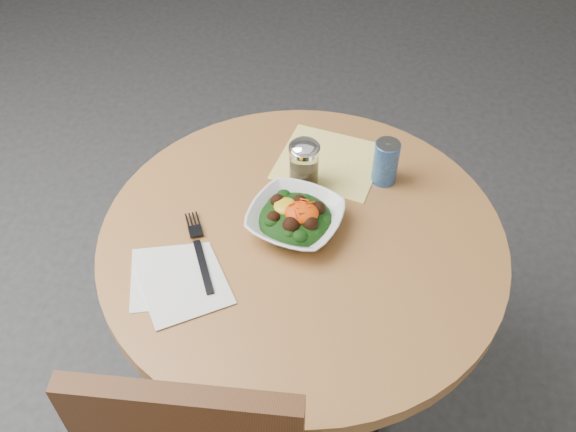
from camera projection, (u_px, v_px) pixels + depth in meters
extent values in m
plane|color=#2E2E31|center=(298.00, 398.00, 1.96)|extent=(6.00, 6.00, 0.00)
cylinder|color=black|center=(298.00, 395.00, 1.95)|extent=(0.52, 0.52, 0.03)
cylinder|color=black|center=(300.00, 334.00, 1.70)|extent=(0.10, 0.10, 0.71)
cylinder|color=#A7703C|center=(302.00, 241.00, 1.43)|extent=(0.90, 0.90, 0.04)
cube|color=yellow|center=(329.00, 162.00, 1.58)|extent=(0.28, 0.27, 0.00)
cube|color=silver|center=(172.00, 276.00, 1.33)|extent=(0.20, 0.20, 0.00)
cube|color=silver|center=(185.00, 286.00, 1.32)|extent=(0.23, 0.23, 0.00)
imported|color=white|center=(295.00, 219.00, 1.41)|extent=(0.25, 0.25, 0.05)
ellipsoid|color=black|center=(295.00, 220.00, 1.41)|extent=(0.16, 0.16, 0.06)
ellipsoid|color=gold|center=(286.00, 206.00, 1.41)|extent=(0.05, 0.05, 0.02)
ellipsoid|color=#FA5305|center=(302.00, 213.00, 1.39)|extent=(0.07, 0.06, 0.03)
cube|color=black|center=(203.00, 267.00, 1.35)|extent=(0.07, 0.14, 0.00)
cube|color=black|center=(194.00, 226.00, 1.43)|extent=(0.06, 0.09, 0.00)
cylinder|color=silver|center=(304.00, 168.00, 1.49)|extent=(0.07, 0.07, 0.10)
cylinder|color=olive|center=(304.00, 175.00, 1.50)|extent=(0.06, 0.06, 0.06)
cylinder|color=white|center=(304.00, 149.00, 1.44)|extent=(0.07, 0.07, 0.01)
ellipsoid|color=white|center=(304.00, 147.00, 1.44)|extent=(0.07, 0.07, 0.03)
cylinder|color=navy|center=(386.00, 162.00, 1.50)|extent=(0.06, 0.06, 0.11)
cylinder|color=silver|center=(388.00, 144.00, 1.46)|extent=(0.06, 0.06, 0.00)
cube|color=silver|center=(388.00, 141.00, 1.46)|extent=(0.01, 0.02, 0.00)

